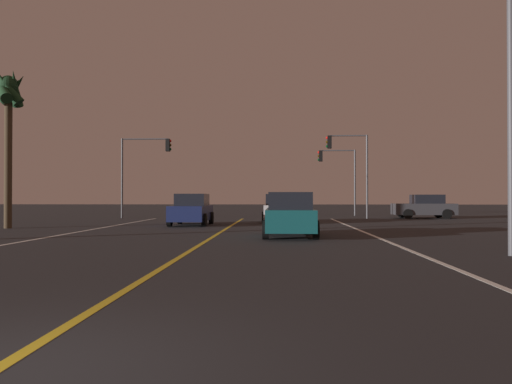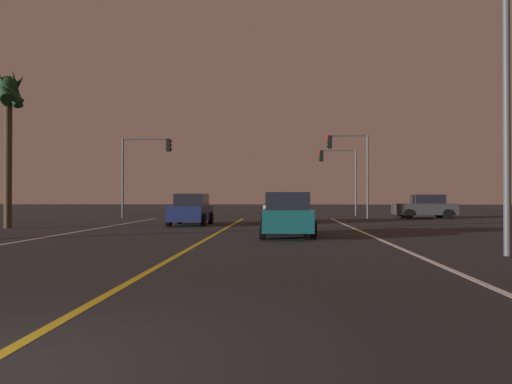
{
  "view_description": "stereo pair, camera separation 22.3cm",
  "coord_description": "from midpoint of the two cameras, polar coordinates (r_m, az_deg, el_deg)",
  "views": [
    {
      "loc": [
        2.47,
        -3.9,
        1.51
      ],
      "look_at": [
        1.09,
        27.37,
        1.84
      ],
      "focal_mm": 34.6,
      "sensor_mm": 36.0,
      "label": 1
    },
    {
      "loc": [
        2.69,
        -3.9,
        1.51
      ],
      "look_at": [
        1.09,
        27.37,
        1.84
      ],
      "focal_mm": 34.6,
      "sensor_mm": 36.0,
      "label": 2
    }
  ],
  "objects": [
    {
      "name": "palm_tree_left_mid",
      "position": [
        27.29,
        -26.51,
        9.41
      ],
      "size": [
        2.28,
        2.34,
        7.78
      ],
      "color": "#473826",
      "rests_on": "ground"
    },
    {
      "name": "car_oncoming",
      "position": [
        27.04,
        -7.28,
        -2.07
      ],
      "size": [
        2.02,
        4.3,
        1.7
      ],
      "rotation": [
        0.0,
        0.0,
        -1.57
      ],
      "color": "black",
      "rests_on": "ground"
    },
    {
      "name": "car_crossing_side",
      "position": [
        37.44,
        19.14,
        -1.63
      ],
      "size": [
        4.3,
        2.02,
        1.7
      ],
      "rotation": [
        0.0,
        0.0,
        3.14
      ],
      "color": "black",
      "rests_on": "ground"
    },
    {
      "name": "lane_edge_right",
      "position": [
        16.75,
        15.53,
        -5.75
      ],
      "size": [
        0.16,
        36.76,
        0.01
      ],
      "primitive_type": "cube",
      "color": "silver",
      "rests_on": "ground"
    },
    {
      "name": "traffic_light_near_right",
      "position": [
        35.62,
        10.83,
        4.0
      ],
      "size": [
        2.98,
        0.36,
        5.94
      ],
      "rotation": [
        0.0,
        0.0,
        3.14
      ],
      "color": "#4C4C51",
      "rests_on": "ground"
    },
    {
      "name": "lane_center_divider",
      "position": [
        16.55,
        -6.07,
        -5.83
      ],
      "size": [
        0.16,
        36.76,
        0.01
      ],
      "primitive_type": "cube",
      "color": "gold",
      "rests_on": "ground"
    },
    {
      "name": "lane_edge_left",
      "position": [
        18.56,
        -25.45,
        -5.21
      ],
      "size": [
        0.16,
        36.76,
        0.01
      ],
      "primitive_type": "cube",
      "color": "silver",
      "rests_on": "ground"
    },
    {
      "name": "traffic_light_far_right",
      "position": [
        41.02,
        9.6,
        2.9
      ],
      "size": [
        3.12,
        0.36,
        5.41
      ],
      "rotation": [
        0.0,
        0.0,
        3.14
      ],
      "color": "#4C4C51",
      "rests_on": "ground"
    },
    {
      "name": "street_lamp_right_near",
      "position": [
        14.59,
        25.13,
        15.06
      ],
      "size": [
        2.72,
        0.44,
        8.58
      ],
      "rotation": [
        0.0,
        0.0,
        3.14
      ],
      "color": "#4C4C51",
      "rests_on": "ground"
    },
    {
      "name": "traffic_light_near_left",
      "position": [
        36.58,
        -12.44,
        3.77
      ],
      "size": [
        3.68,
        0.36,
        5.77
      ],
      "color": "#4C4C51",
      "rests_on": "ground"
    },
    {
      "name": "car_ahead_far",
      "position": [
        29.46,
        2.93,
        -1.95
      ],
      "size": [
        2.02,
        4.3,
        1.7
      ],
      "rotation": [
        0.0,
        0.0,
        1.57
      ],
      "color": "black",
      "rests_on": "ground"
    },
    {
      "name": "car_lead_same_lane",
      "position": [
        18.97,
        4.0,
        -2.69
      ],
      "size": [
        2.02,
        4.3,
        1.7
      ],
      "rotation": [
        0.0,
        0.0,
        1.57
      ],
      "color": "black",
      "rests_on": "ground"
    }
  ]
}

